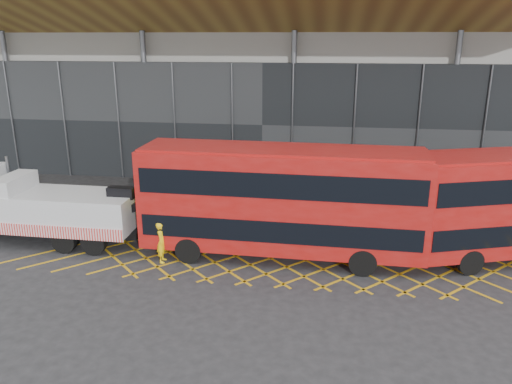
# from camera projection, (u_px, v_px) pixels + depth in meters

# --- Properties ---
(ground_plane) EXTENTS (120.00, 120.00, 0.00)m
(ground_plane) POSITION_uv_depth(u_px,v_px,m) (190.00, 246.00, 23.93)
(ground_plane) COLOR #242426
(road_markings) EXTENTS (26.36, 7.16, 0.01)m
(road_markings) POSITION_uv_depth(u_px,v_px,m) (290.00, 252.00, 23.27)
(road_markings) COLOR gold
(road_markings) RESTS_ON ground_plane
(construction_building) EXTENTS (55.00, 23.97, 18.00)m
(construction_building) POSITION_uv_depth(u_px,v_px,m) (273.00, 45.00, 38.37)
(construction_building) COLOR #979791
(construction_building) RESTS_ON ground_plane
(recovery_truck) EXTENTS (11.34, 2.83, 3.96)m
(recovery_truck) POSITION_uv_depth(u_px,v_px,m) (32.00, 205.00, 24.05)
(recovery_truck) COLOR black
(recovery_truck) RESTS_ON ground_plane
(bus_towed) EXTENTS (12.51, 3.19, 5.06)m
(bus_towed) POSITION_uv_depth(u_px,v_px,m) (281.00, 198.00, 21.97)
(bus_towed) COLOR #9E0F0C
(bus_towed) RESTS_ON ground_plane
(worker) EXTENTS (0.52, 0.73, 1.87)m
(worker) POSITION_uv_depth(u_px,v_px,m) (162.00, 242.00, 22.03)
(worker) COLOR yellow
(worker) RESTS_ON ground_plane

